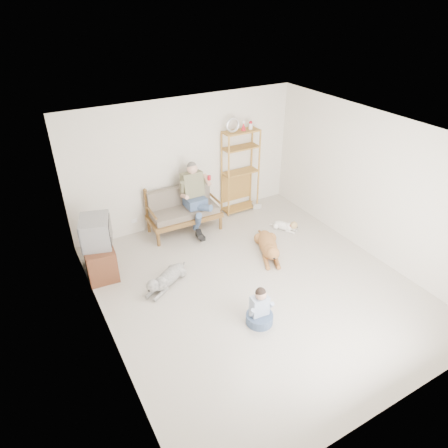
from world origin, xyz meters
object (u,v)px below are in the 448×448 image
etagere (240,171)px  tv_stand (99,258)px  loveseat (183,209)px  golden_retriever (269,247)px

etagere → tv_stand: etagere is taller
etagere → tv_stand: size_ratio=2.33×
loveseat → golden_retriever: 2.00m
tv_stand → golden_retriever: bearing=-13.8°
etagere → tv_stand: bearing=-167.0°
loveseat → etagere: 1.59m
loveseat → tv_stand: 2.05m
golden_retriever → tv_stand: bearing=-174.4°
loveseat → etagere: etagere is taller
etagere → loveseat: bearing=-173.9°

